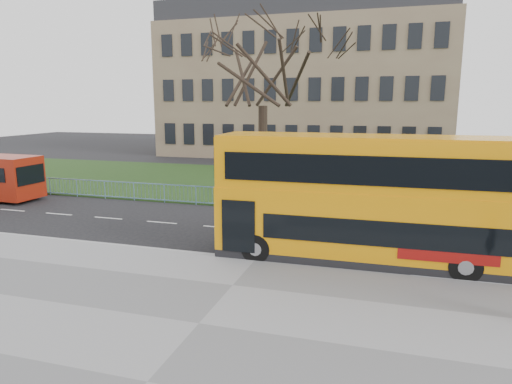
% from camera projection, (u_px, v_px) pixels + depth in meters
% --- Properties ---
extents(ground, '(120.00, 120.00, 0.00)m').
position_uv_depth(ground, '(267.00, 249.00, 18.17)').
color(ground, black).
rests_on(ground, ground).
extents(pavement, '(80.00, 10.50, 0.12)m').
position_uv_depth(pavement, '(199.00, 325.00, 11.81)').
color(pavement, slate).
rests_on(pavement, ground).
extents(kerb, '(80.00, 0.20, 0.14)m').
position_uv_depth(kerb, '(256.00, 260.00, 16.70)').
color(kerb, '#949497').
rests_on(kerb, ground).
extents(grass_verge, '(80.00, 15.40, 0.08)m').
position_uv_depth(grass_verge, '(321.00, 186.00, 31.61)').
color(grass_verge, '#1E3513').
rests_on(grass_verge, ground).
extents(guard_railing, '(40.00, 0.12, 1.10)m').
position_uv_depth(guard_railing, '(300.00, 202.00, 24.27)').
color(guard_railing, '#678EB8').
rests_on(guard_railing, ground).
extents(bare_tree, '(9.13, 9.13, 13.04)m').
position_uv_depth(bare_tree, '(263.00, 88.00, 27.14)').
color(bare_tree, black).
rests_on(bare_tree, grass_verge).
extents(civic_building, '(30.00, 15.00, 14.00)m').
position_uv_depth(civic_building, '(306.00, 91.00, 51.14)').
color(civic_building, '#806751').
rests_on(civic_building, ground).
extents(yellow_bus, '(10.88, 2.77, 4.54)m').
position_uv_depth(yellow_bus, '(369.00, 197.00, 16.25)').
color(yellow_bus, orange).
rests_on(yellow_bus, ground).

